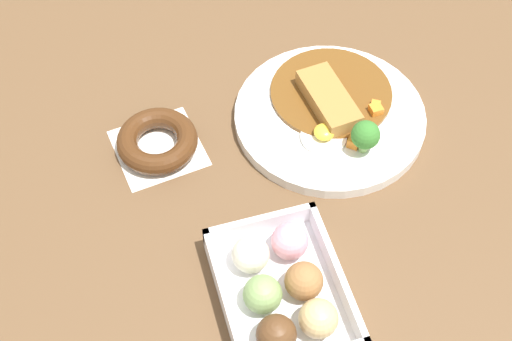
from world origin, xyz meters
The scene contains 4 objects.
ground_plane centered at (0.00, 0.00, 0.00)m, with size 1.60×1.60×0.00m, color brown.
curry_plate centered at (0.06, -0.02, 0.01)m, with size 0.28×0.28×0.07m.
donut_box centered at (-0.20, 0.14, 0.03)m, with size 0.20×0.15×0.06m.
chocolate_ring_donut centered at (0.08, 0.24, 0.02)m, with size 0.13×0.13×0.03m.
Camera 1 is at (-0.57, 0.28, 0.80)m, focal length 50.38 mm.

